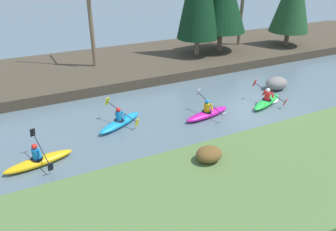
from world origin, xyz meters
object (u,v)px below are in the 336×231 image
at_px(kayaker_far_back, 39,160).
at_px(kayaker_trailing, 120,122).
at_px(kayaker_lead, 268,101).
at_px(kayaker_middle, 208,113).
at_px(boulder_midstream, 277,83).

bearing_deg(kayaker_far_back, kayaker_trailing, 13.12).
xyz_separation_m(kayaker_lead, kayaker_middle, (-3.86, 0.13, 0.02)).
xyz_separation_m(kayaker_trailing, boulder_midstream, (10.14, 0.28, 0.17)).
xyz_separation_m(kayaker_trailing, kayaker_far_back, (-3.96, -1.74, 0.00)).
distance_m(kayaker_lead, boulder_midstream, 2.44).
height_order(kayaker_trailing, kayaker_far_back, same).
relative_size(kayaker_trailing, kayaker_far_back, 0.95).
bearing_deg(boulder_midstream, kayaker_far_back, -171.86).
distance_m(kayaker_middle, boulder_midstream, 5.95).
bearing_deg(kayaker_middle, kayaker_far_back, 173.98).
distance_m(kayaker_lead, kayaker_middle, 3.86).
height_order(kayaker_middle, kayaker_trailing, same).
relative_size(kayaker_far_back, boulder_midstream, 2.00).
relative_size(kayaker_middle, kayaker_trailing, 1.05).
bearing_deg(boulder_midstream, kayaker_trailing, -178.44).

